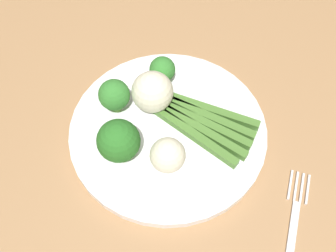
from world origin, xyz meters
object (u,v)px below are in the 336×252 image
asparagus_bundle (201,122)px  cauliflower_left (152,92)px  plate (168,130)px  broccoli_back_right (119,141)px  dining_table (195,165)px  broccoli_back (162,70)px  fork (293,226)px  broccoli_right (114,95)px  cauliflower_edge (168,155)px

asparagus_bundle → cauliflower_left: cauliflower_left is taller
plate → broccoli_back_right: (-0.04, -0.07, 0.05)m
cauliflower_left → dining_table: bearing=-11.1°
broccoli_back → fork: size_ratio=0.30×
asparagus_bundle → cauliflower_left: size_ratio=2.61×
broccoli_back → broccoli_back_right: bearing=-88.6°
plate → asparagus_bundle: 0.05m
broccoli_back_right → cauliflower_left: bearing=88.9°
dining_table → broccoli_back_right: broccoli_back_right is taller
broccoli_right → fork: broccoli_right is taller
cauliflower_left → fork: (0.25, -0.09, -0.04)m
plate → asparagus_bundle: asparagus_bundle is taller
asparagus_bundle → broccoli_right: (-0.13, -0.03, 0.03)m
plate → broccoli_back_right: broccoli_back_right is taller
asparagus_bundle → broccoli_back_right: 0.13m
broccoli_back → cauliflower_left: size_ratio=0.79×
broccoli_back_right → cauliflower_edge: broccoli_back_right is taller
broccoli_back_right → broccoli_right: bearing=123.3°
broccoli_right → broccoli_back: bearing=60.9°
plate → broccoli_back: 0.09m
asparagus_bundle → broccoli_right: 0.13m
cauliflower_edge → plate: bearing=113.9°
dining_table → broccoli_back_right: (-0.08, -0.08, 0.15)m
broccoli_right → cauliflower_left: 0.06m
dining_table → broccoli_right: (-0.13, -0.01, 0.14)m
cauliflower_edge → fork: size_ratio=0.30×
asparagus_bundle → cauliflower_edge: cauliflower_edge is taller
broccoli_back → cauliflower_edge: bearing=-62.4°
broccoli_back_right → broccoli_back: broccoli_back_right is taller
fork → broccoli_back: bearing=54.1°
broccoli_back_right → cauliflower_left: size_ratio=1.16×
broccoli_back → dining_table: bearing=-35.4°
plate → broccoli_right: broccoli_right is taller
asparagus_bundle → fork: (0.17, -0.09, -0.02)m
broccoli_back → cauliflower_edge: (0.07, -0.13, -0.00)m
dining_table → asparagus_bundle: bearing=99.4°
broccoli_right → cauliflower_edge: bearing=-26.1°
asparagus_bundle → cauliflower_edge: bearing=-96.6°
dining_table → fork: fork is taller
plate → broccoli_back: broccoli_back is taller
asparagus_bundle → broccoli_back: 0.10m
dining_table → broccoli_back: 0.18m
broccoli_back_right → cauliflower_left: (0.00, 0.10, -0.01)m
dining_table → broccoli_right: bearing=-174.2°
plate → cauliflower_left: size_ratio=4.68×
plate → broccoli_back_right: size_ratio=4.05×
broccoli_right → broccoli_back_right: size_ratio=0.79×
dining_table → cauliflower_left: (-0.08, 0.02, 0.14)m
plate → broccoli_back_right: bearing=-120.2°
broccoli_back_right → cauliflower_edge: size_ratio=1.46×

